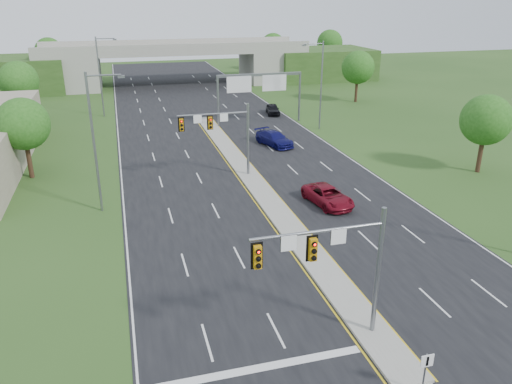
{
  "coord_description": "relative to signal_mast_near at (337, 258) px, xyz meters",
  "views": [
    {
      "loc": [
        -11.41,
        -18.82,
        16.13
      ],
      "look_at": [
        -2.48,
        13.27,
        3.0
      ],
      "focal_mm": 35.0,
      "sensor_mm": 36.0,
      "label": 1
    }
  ],
  "objects": [
    {
      "name": "tree_back_d",
      "position": [
        40.26,
        94.07,
        1.11
      ],
      "size": [
        6.0,
        6.0,
        8.85
      ],
      "color": "#382316",
      "rests_on": "ground"
    },
    {
      "name": "tree_r_near",
      "position": [
        24.26,
        20.07,
        0.45
      ],
      "size": [
        4.8,
        4.8,
        7.6
      ],
      "color": "#382316",
      "rests_on": "ground"
    },
    {
      "name": "road",
      "position": [
        2.26,
        35.07,
        -4.72
      ],
      "size": [
        24.0,
        160.0,
        0.02
      ],
      "primitive_type": "cube",
      "color": "black",
      "rests_on": "ground"
    },
    {
      "name": "keep_right_sign",
      "position": [
        2.26,
        -4.45,
        -3.21
      ],
      "size": [
        0.6,
        0.13,
        2.2
      ],
      "color": "slate",
      "rests_on": "ground"
    },
    {
      "name": "tree_back_b",
      "position": [
        -21.74,
        94.07,
        0.78
      ],
      "size": [
        5.6,
        5.6,
        8.32
      ],
      "color": "#382316",
      "rests_on": "ground"
    },
    {
      "name": "car_far_a",
      "position": [
        6.77,
        16.36,
        -3.96
      ],
      "size": [
        3.26,
        5.66,
        1.49
      ],
      "primitive_type": "imported",
      "rotation": [
        0.0,
        0.0,
        0.16
      ],
      "color": "maroon",
      "rests_on": "road"
    },
    {
      "name": "tree_l_mid",
      "position": [
        -21.74,
        55.07,
        0.78
      ],
      "size": [
        5.2,
        5.2,
        8.12
      ],
      "color": "#382316",
      "rests_on": "ground"
    },
    {
      "name": "ground",
      "position": [
        2.26,
        0.07,
        -4.73
      ],
      "size": [
        240.0,
        240.0,
        0.0
      ],
      "primitive_type": "plane",
      "color": "#28491A",
      "rests_on": "ground"
    },
    {
      "name": "car_far_c",
      "position": [
        12.49,
        49.92,
        -3.97
      ],
      "size": [
        2.43,
        4.56,
        1.48
      ],
      "primitive_type": "imported",
      "rotation": [
        0.0,
        0.0,
        -0.17
      ],
      "color": "black",
      "rests_on": "road"
    },
    {
      "name": "tree_r_mid",
      "position": [
        28.26,
        55.07,
        0.78
      ],
      "size": [
        5.2,
        5.2,
        8.12
      ],
      "color": "#382316",
      "rests_on": "ground"
    },
    {
      "name": "tree_back_c",
      "position": [
        26.26,
        94.07,
        0.78
      ],
      "size": [
        5.6,
        5.6,
        8.32
      ],
      "color": "#382316",
      "rests_on": "ground"
    },
    {
      "name": "signal_mast_near",
      "position": [
        0.0,
        0.0,
        0.0
      ],
      "size": [
        6.62,
        0.6,
        7.0
      ],
      "color": "slate",
      "rests_on": "ground"
    },
    {
      "name": "sign_gantry",
      "position": [
        8.95,
        44.99,
        0.51
      ],
      "size": [
        11.58,
        0.44,
        6.67
      ],
      "color": "slate",
      "rests_on": "ground"
    },
    {
      "name": "lightpole_l_mid",
      "position": [
        -11.03,
        20.07,
        1.38
      ],
      "size": [
        2.85,
        0.25,
        11.0
      ],
      "color": "slate",
      "rests_on": "ground"
    },
    {
      "name": "lightpole_r_far",
      "position": [
        15.56,
        40.07,
        1.38
      ],
      "size": [
        2.85,
        0.25,
        11.0
      ],
      "color": "slate",
      "rests_on": "ground"
    },
    {
      "name": "tree_l_near",
      "position": [
        -17.74,
        30.07,
        0.45
      ],
      "size": [
        4.8,
        4.8,
        7.6
      ],
      "color": "#382316",
      "rests_on": "ground"
    },
    {
      "name": "car_far_b",
      "position": [
        7.8,
        34.27,
        -3.9
      ],
      "size": [
        3.88,
        5.95,
        1.6
      ],
      "primitive_type": "imported",
      "rotation": [
        0.0,
        0.0,
        0.32
      ],
      "color": "#0C0D4D",
      "rests_on": "road"
    },
    {
      "name": "lane_markings",
      "position": [
        1.66,
        28.99,
        -4.7
      ],
      "size": [
        23.72,
        160.0,
        0.01
      ],
      "color": "gold",
      "rests_on": "road"
    },
    {
      "name": "signal_mast_far",
      "position": [
        0.0,
        25.0,
        0.0
      ],
      "size": [
        6.62,
        0.6,
        7.0
      ],
      "color": "slate",
      "rests_on": "ground"
    },
    {
      "name": "overpass",
      "position": [
        2.26,
        80.07,
        -1.17
      ],
      "size": [
        80.0,
        14.0,
        8.1
      ],
      "color": "gray",
      "rests_on": "ground"
    },
    {
      "name": "median",
      "position": [
        2.26,
        23.07,
        -4.63
      ],
      "size": [
        2.0,
        54.0,
        0.16
      ],
      "primitive_type": "cube",
      "color": "gray",
      "rests_on": "road"
    },
    {
      "name": "lightpole_l_far",
      "position": [
        -11.03,
        55.07,
        1.38
      ],
      "size": [
        2.85,
        0.25,
        11.0
      ],
      "color": "slate",
      "rests_on": "ground"
    }
  ]
}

